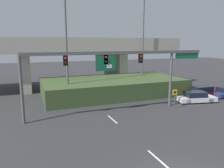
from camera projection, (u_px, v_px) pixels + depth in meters
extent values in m
cube|color=silver|center=(158.00, 159.00, 13.77)|extent=(0.14, 2.40, 0.01)
cube|color=silver|center=(112.00, 119.00, 20.99)|extent=(0.14, 2.40, 0.01)
cube|color=silver|center=(90.00, 100.00, 28.21)|extent=(0.14, 2.40, 0.01)
cube|color=silver|center=(77.00, 88.00, 35.43)|extent=(0.14, 2.40, 0.01)
cylinder|color=#515456|center=(22.00, 89.00, 19.31)|extent=(0.28, 0.28, 6.42)
cylinder|color=#515456|center=(171.00, 79.00, 24.97)|extent=(0.28, 0.28, 6.42)
cube|color=#515456|center=(123.00, 53.00, 22.26)|extent=(19.60, 0.32, 0.32)
cube|color=black|center=(65.00, 61.00, 20.28)|extent=(0.40, 0.28, 0.95)
sphere|color=red|center=(66.00, 58.00, 20.09)|extent=(0.22, 0.22, 0.22)
sphere|color=black|center=(66.00, 63.00, 20.16)|extent=(0.22, 0.22, 0.22)
cube|color=black|center=(105.00, 59.00, 21.70)|extent=(0.40, 0.28, 0.95)
sphere|color=red|center=(106.00, 57.00, 21.50)|extent=(0.22, 0.22, 0.22)
sphere|color=black|center=(106.00, 62.00, 21.58)|extent=(0.22, 0.22, 0.22)
cube|color=black|center=(141.00, 58.00, 23.11)|extent=(0.40, 0.28, 0.95)
sphere|color=red|center=(141.00, 56.00, 22.92)|extent=(0.22, 0.22, 0.22)
sphere|color=black|center=(141.00, 61.00, 23.00)|extent=(0.22, 0.22, 0.22)
cube|color=#115B38|center=(106.00, 63.00, 21.67)|extent=(2.11, 0.08, 1.61)
cube|color=white|center=(109.00, 66.00, 21.82)|extent=(0.53, 0.03, 0.35)
cube|color=#115B38|center=(187.00, 56.00, 25.19)|extent=(3.18, 0.07, 0.64)
cylinder|color=#4C4C4C|center=(174.00, 99.00, 24.27)|extent=(0.08, 0.08, 2.22)
cube|color=yellow|center=(175.00, 92.00, 24.09)|extent=(0.60, 0.03, 0.60)
cube|color=black|center=(175.00, 92.00, 24.08)|extent=(0.33, 0.01, 0.21)
cylinder|color=#515456|center=(143.00, 35.00, 34.38)|extent=(0.24, 0.24, 16.87)
cylinder|color=#515456|center=(66.00, 30.00, 25.89)|extent=(0.24, 0.24, 17.55)
cube|color=#A39E93|center=(73.00, 48.00, 36.30)|extent=(35.70, 9.64, 1.42)
cube|color=#A39E93|center=(79.00, 41.00, 31.85)|extent=(35.70, 0.40, 0.90)
cube|color=#A39E93|center=(26.00, 71.00, 34.24)|extent=(1.40, 7.71, 5.74)
cube|color=#A39E93|center=(115.00, 67.00, 39.67)|extent=(1.40, 7.71, 5.74)
cube|color=#384C28|center=(114.00, 87.00, 31.17)|extent=(19.58, 9.62, 2.24)
cube|color=silver|center=(196.00, 99.00, 27.04)|extent=(4.96, 2.74, 0.54)
cube|color=black|center=(195.00, 94.00, 26.90)|extent=(2.72, 2.09, 0.65)
cylinder|color=black|center=(203.00, 98.00, 28.06)|extent=(0.67, 0.35, 0.64)
cylinder|color=black|center=(211.00, 101.00, 26.53)|extent=(0.67, 0.35, 0.64)
cylinder|color=black|center=(182.00, 99.00, 27.60)|extent=(0.67, 0.35, 0.64)
cylinder|color=black|center=(189.00, 102.00, 26.07)|extent=(0.67, 0.35, 0.64)
cube|color=maroon|center=(203.00, 93.00, 29.80)|extent=(4.87, 2.08, 0.61)
cube|color=black|center=(202.00, 89.00, 29.62)|extent=(2.56, 1.80, 0.71)
cylinder|color=black|center=(207.00, 92.00, 31.08)|extent=(0.65, 0.25, 0.64)
cylinder|color=black|center=(216.00, 95.00, 29.53)|extent=(0.65, 0.25, 0.64)
cylinder|color=black|center=(190.00, 94.00, 30.13)|extent=(0.65, 0.25, 0.64)
cylinder|color=black|center=(198.00, 97.00, 28.59)|extent=(0.65, 0.25, 0.64)
cylinder|color=black|center=(215.00, 94.00, 30.08)|extent=(0.64, 0.23, 0.64)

